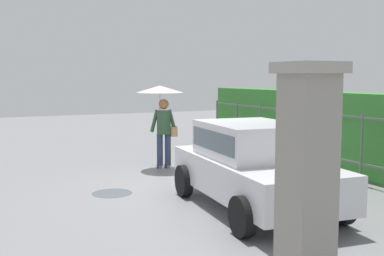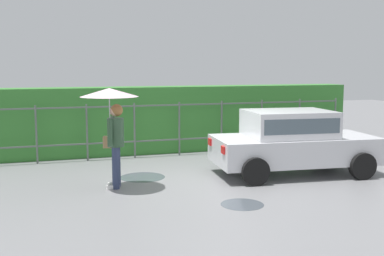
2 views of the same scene
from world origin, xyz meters
TOP-DOWN VIEW (x-y plane):
  - ground_plane at (0.00, 0.00)m, footprint 40.00×40.00m
  - car at (1.76, 0.07)m, footprint 3.86×2.14m
  - pedestrian at (-2.37, 0.06)m, footprint 1.16×1.16m
  - fence_section at (-0.06, 3.11)m, footprint 10.19×0.05m
  - hedge_row at (-0.06, 3.86)m, footprint 11.14×0.90m
  - puddle_near at (-0.32, -1.82)m, footprint 0.79×0.79m
  - puddle_far at (-1.61, 0.80)m, footprint 1.02×1.02m

SIDE VIEW (x-z plane):
  - ground_plane at x=0.00m, z-range 0.00..0.00m
  - puddle_near at x=-0.32m, z-range 0.00..0.00m
  - puddle_far at x=-1.61m, z-range 0.00..0.00m
  - car at x=1.76m, z-range 0.06..1.54m
  - fence_section at x=-0.06m, z-range 0.08..1.58m
  - hedge_row at x=-0.06m, z-range 0.00..1.90m
  - pedestrian at x=-2.37m, z-range 0.55..2.60m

